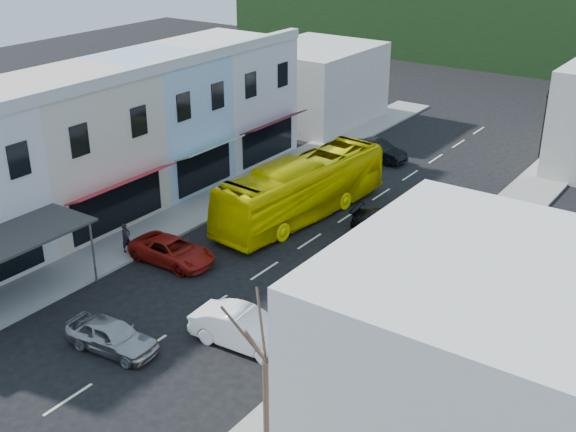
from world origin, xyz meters
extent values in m
plane|color=black|center=(0.00, 0.00, 0.00)|extent=(120.00, 120.00, 0.00)
cube|color=gray|center=(-7.50, 10.00, 0.07)|extent=(3.00, 52.00, 0.15)
cube|color=gray|center=(7.50, 10.00, 0.07)|extent=(3.00, 52.00, 0.15)
cube|color=beige|center=(-12.50, 3.00, 4.00)|extent=(7.00, 8.00, 8.00)
cube|color=#AE2128|center=(-8.40, 3.00, 3.05)|extent=(1.30, 6.80, 0.08)
cube|color=#9AB4CB|center=(-12.50, 10.00, 4.00)|extent=(7.00, 6.00, 8.00)
cube|color=#195926|center=(-8.40, 10.00, 3.05)|extent=(1.30, 5.10, 0.08)
cube|color=silver|center=(-12.50, 16.50, 4.00)|extent=(7.00, 7.00, 8.00)
cube|color=#53171C|center=(-8.40, 16.50, 3.05)|extent=(1.30, 5.95, 0.08)
cube|color=silver|center=(13.50, -4.00, 4.00)|extent=(8.00, 9.00, 8.00)
cube|color=#B7B2A8|center=(-12.00, 27.00, 3.00)|extent=(8.00, 10.00, 6.00)
imported|color=#EAD900|center=(-2.19, 10.51, 1.55)|extent=(3.57, 11.78, 3.10)
imported|color=#A2A2A6|center=(-1.02, -4.88, 0.70)|extent=(4.56, 2.23, 1.40)
imported|color=white|center=(3.18, -1.59, 0.70)|extent=(4.52, 2.12, 1.40)
imported|color=maroon|center=(-4.30, 2.11, 0.70)|extent=(4.65, 2.01, 1.40)
imported|color=black|center=(3.20, 11.17, 0.70)|extent=(4.69, 2.36, 1.40)
imported|color=black|center=(-3.24, 21.42, 0.70)|extent=(4.54, 2.17, 1.40)
imported|color=black|center=(-6.85, 1.46, 1.00)|extent=(0.44, 0.63, 1.70)
camera|label=1|loc=(18.72, -20.84, 16.78)|focal=45.00mm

